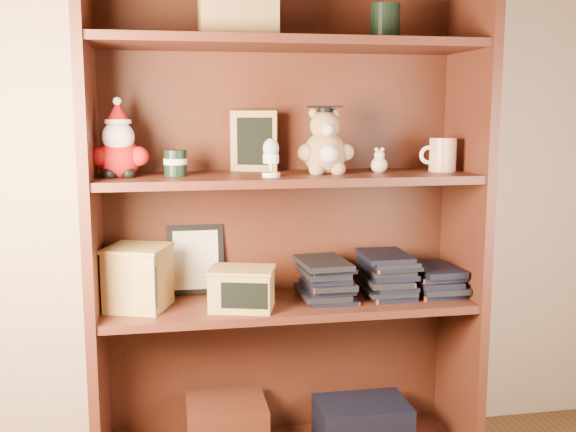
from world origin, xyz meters
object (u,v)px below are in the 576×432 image
teacher_mug (442,155)px  treats_box (138,277)px  bookcase (284,226)px  grad_teddy_bear (325,147)px

teacher_mug → treats_box: 1.02m
teacher_mug → treats_box: bearing=-180.0°
bookcase → grad_teddy_bear: (0.12, -0.06, 0.25)m
treats_box → teacher_mug: bearing=0.0°
grad_teddy_bear → bookcase: bearing=154.0°
teacher_mug → treats_box: teacher_mug is taller
bookcase → teacher_mug: size_ratio=13.30×
grad_teddy_bear → teacher_mug: grad_teddy_bear is taller
bookcase → grad_teddy_bear: bearing=-26.0°
grad_teddy_bear → teacher_mug: bearing=1.0°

